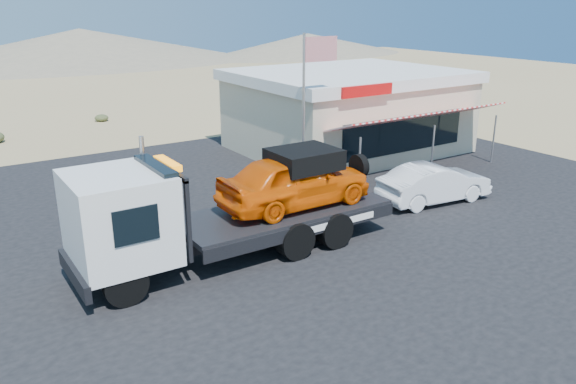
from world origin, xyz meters
The scene contains 6 objects.
ground centered at (0.00, 0.00, 0.00)m, with size 120.00×120.00×0.00m, color #9C8758.
asphalt_lot centered at (2.00, 3.00, 0.01)m, with size 32.00×24.00×0.02m, color black.
tow_truck centered at (-0.27, 0.94, 1.69)m, with size 9.40×2.79×3.14m.
white_sedan centered at (8.14, 0.98, 0.73)m, with size 1.50×4.30×1.42m, color silver.
jerky_store centered at (10.50, 8.97, 1.99)m, with size 10.40×9.97×3.90m.
flagpole centered at (4.93, 4.50, 3.76)m, with size 1.55×0.10×6.00m.
Camera 1 is at (-7.17, -12.44, 7.02)m, focal length 35.00 mm.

